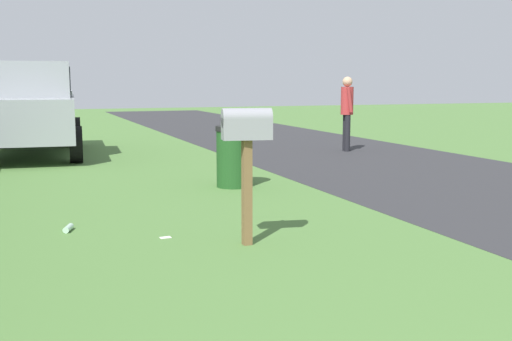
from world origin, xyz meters
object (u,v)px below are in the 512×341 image
Objects in this scene: mailbox at (247,136)px; pedestrian at (347,108)px; pickup_truck at (29,107)px; trash_bin at (234,156)px.

mailbox is 0.79× the size of pedestrian.
pedestrian is (-1.58, -7.16, -0.06)m from pickup_truck.
trash_bin is at bearing -125.74° from pedestrian.
trash_bin is (3.48, -1.01, -0.64)m from mailbox.
mailbox is 1.44× the size of trash_bin.
pedestrian is at bearing 81.76° from pickup_truck.
pedestrian is at bearing -46.54° from trash_bin.
mailbox is at bearing 163.82° from trash_bin.
pickup_truck is 2.88× the size of pedestrian.
pedestrian is at bearing -25.72° from mailbox.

